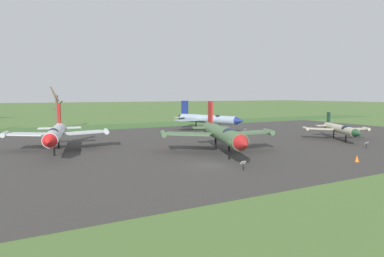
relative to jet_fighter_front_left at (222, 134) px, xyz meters
name	(u,v)px	position (x,y,z in m)	size (l,w,h in m)	color
ground_plane	(214,166)	(-4.14, -4.77, -2.45)	(600.00, 600.00, 0.00)	#4C6B33
asphalt_apron	(155,146)	(-4.14, 9.87, -2.43)	(107.74, 48.82, 0.05)	#383533
grass_verge_strip	(100,127)	(-4.14, 40.28, -2.42)	(167.74, 12.00, 0.06)	#3B612D
jet_fighter_front_left	(222,134)	(0.00, 0.00, 0.00)	(13.82, 16.74, 6.03)	#4C6B47
info_placard_front_left	(243,165)	(-3.06, -7.92, -1.85)	(0.55, 0.28, 0.94)	black
jet_fighter_front_right	(56,133)	(-16.41, 11.04, -0.16)	(12.71, 15.97, 5.69)	silver
jet_fighter_rear_center	(208,119)	(12.61, 23.63, -0.17)	(12.13, 15.59, 5.67)	#8EA3B2
info_placard_rear_center	(245,131)	(15.19, 15.44, -1.84)	(0.56, 0.32, 0.96)	black
jet_fighter_rear_left	(341,129)	(21.97, 1.25, -0.65)	(9.67, 12.08, 4.06)	#B7B293
info_placard_rear_left	(366,144)	(18.40, -5.32, -1.87)	(0.52, 0.27, 0.92)	black
bare_tree_right_of_center	(57,109)	(-12.18, 42.71, 1.47)	(2.63, 2.65, 8.52)	brown
traffic_cone	(357,159)	(9.61, -10.24, -2.09)	(0.50, 0.50, 0.72)	orange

